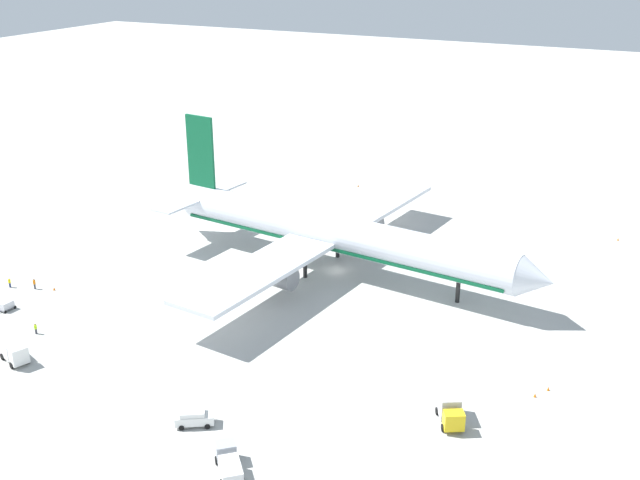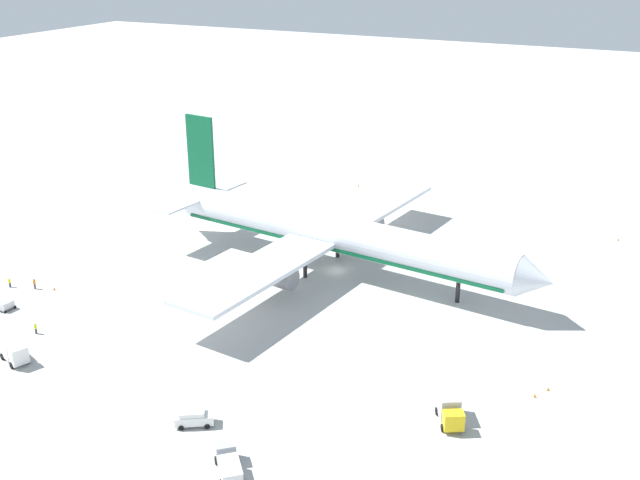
{
  "view_description": "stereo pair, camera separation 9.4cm",
  "coord_description": "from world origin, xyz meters",
  "px_view_note": "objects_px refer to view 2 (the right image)",
  "views": [
    {
      "loc": [
        50.14,
        -109.03,
        53.65
      ],
      "look_at": [
        -2.79,
        -1.03,
        5.55
      ],
      "focal_mm": 43.16,
      "sensor_mm": 36.0,
      "label": 1
    },
    {
      "loc": [
        50.22,
        -108.98,
        53.65
      ],
      "look_at": [
        -2.79,
        -1.03,
        5.55
      ],
      "focal_mm": 43.16,
      "sensor_mm": 36.0,
      "label": 2
    }
  ],
  "objects_px": {
    "traffic_cone_1": "(618,239)",
    "traffic_cone_3": "(54,289)",
    "airliner": "(331,233)",
    "ground_worker_2": "(36,328)",
    "service_truck_0": "(14,351)",
    "ground_worker_1": "(10,283)",
    "traffic_cone_4": "(358,186)",
    "service_van": "(194,417)",
    "service_truck_2": "(229,463)",
    "traffic_cone_2": "(548,389)",
    "baggage_cart_0": "(7,305)",
    "ground_worker_0": "(34,284)",
    "service_truck_3": "(450,409)",
    "traffic_cone_0": "(535,395)"
  },
  "relations": [
    {
      "from": "traffic_cone_1",
      "to": "traffic_cone_3",
      "type": "distance_m",
      "value": 101.33
    },
    {
      "from": "airliner",
      "to": "ground_worker_2",
      "type": "xyz_separation_m",
      "value": [
        -28.31,
        -39.42,
        -5.82
      ]
    },
    {
      "from": "service_truck_0",
      "to": "traffic_cone_1",
      "type": "xyz_separation_m",
      "value": [
        67.95,
        82.03,
        -1.25
      ]
    },
    {
      "from": "service_truck_0",
      "to": "ground_worker_1",
      "type": "bearing_deg",
      "value": 138.14
    },
    {
      "from": "ground_worker_2",
      "to": "traffic_cone_4",
      "type": "xyz_separation_m",
      "value": [
        14.13,
        83.88,
        -0.56
      ]
    },
    {
      "from": "service_truck_0",
      "to": "service_van",
      "type": "relative_size",
      "value": 1.12
    },
    {
      "from": "service_truck_2",
      "to": "traffic_cone_2",
      "type": "height_order",
      "value": "service_truck_2"
    },
    {
      "from": "traffic_cone_1",
      "to": "traffic_cone_2",
      "type": "relative_size",
      "value": 1.0
    },
    {
      "from": "traffic_cone_1",
      "to": "baggage_cart_0",
      "type": "bearing_deg",
      "value": -138.53
    },
    {
      "from": "ground_worker_0",
      "to": "ground_worker_2",
      "type": "relative_size",
      "value": 1.08
    },
    {
      "from": "airliner",
      "to": "ground_worker_2",
      "type": "distance_m",
      "value": 48.88
    },
    {
      "from": "traffic_cone_1",
      "to": "traffic_cone_2",
      "type": "height_order",
      "value": "same"
    },
    {
      "from": "service_truck_0",
      "to": "ground_worker_0",
      "type": "relative_size",
      "value": 3.04
    },
    {
      "from": "traffic_cone_1",
      "to": "service_truck_3",
      "type": "bearing_deg",
      "value": -99.18
    },
    {
      "from": "service_truck_3",
      "to": "traffic_cone_3",
      "type": "bearing_deg",
      "value": 174.5
    },
    {
      "from": "ground_worker_2",
      "to": "traffic_cone_1",
      "type": "relative_size",
      "value": 2.99
    },
    {
      "from": "service_truck_3",
      "to": "baggage_cart_0",
      "type": "distance_m",
      "value": 69.58
    },
    {
      "from": "service_truck_2",
      "to": "baggage_cart_0",
      "type": "bearing_deg",
      "value": 161.07
    },
    {
      "from": "ground_worker_0",
      "to": "traffic_cone_2",
      "type": "distance_m",
      "value": 80.78
    },
    {
      "from": "service_van",
      "to": "traffic_cone_0",
      "type": "relative_size",
      "value": 8.79
    },
    {
      "from": "service_truck_2",
      "to": "service_van",
      "type": "height_order",
      "value": "service_truck_2"
    },
    {
      "from": "service_truck_2",
      "to": "ground_worker_1",
      "type": "height_order",
      "value": "service_truck_2"
    },
    {
      "from": "airliner",
      "to": "ground_worker_1",
      "type": "relative_size",
      "value": 45.97
    },
    {
      "from": "service_van",
      "to": "service_truck_0",
      "type": "bearing_deg",
      "value": 177.38
    },
    {
      "from": "service_truck_2",
      "to": "traffic_cone_3",
      "type": "bearing_deg",
      "value": 152.45
    },
    {
      "from": "service_van",
      "to": "traffic_cone_4",
      "type": "height_order",
      "value": "service_van"
    },
    {
      "from": "baggage_cart_0",
      "to": "ground_worker_1",
      "type": "height_order",
      "value": "ground_worker_1"
    },
    {
      "from": "service_truck_2",
      "to": "service_truck_3",
      "type": "distance_m",
      "value": 26.7
    },
    {
      "from": "ground_worker_2",
      "to": "traffic_cone_1",
      "type": "height_order",
      "value": "ground_worker_2"
    },
    {
      "from": "service_truck_0",
      "to": "traffic_cone_0",
      "type": "bearing_deg",
      "value": 18.86
    },
    {
      "from": "service_truck_2",
      "to": "ground_worker_0",
      "type": "height_order",
      "value": "service_truck_2"
    },
    {
      "from": "baggage_cart_0",
      "to": "traffic_cone_1",
      "type": "xyz_separation_m",
      "value": [
        80.79,
        71.39,
        -0.48
      ]
    },
    {
      "from": "airliner",
      "to": "ground_worker_0",
      "type": "relative_size",
      "value": 41.95
    },
    {
      "from": "traffic_cone_4",
      "to": "baggage_cart_0",
      "type": "bearing_deg",
      "value": -106.54
    },
    {
      "from": "airliner",
      "to": "traffic_cone_2",
      "type": "bearing_deg",
      "value": -28.36
    },
    {
      "from": "traffic_cone_4",
      "to": "traffic_cone_0",
      "type": "bearing_deg",
      "value": -51.94
    },
    {
      "from": "service_van",
      "to": "service_truck_3",
      "type": "bearing_deg",
      "value": 27.51
    },
    {
      "from": "airliner",
      "to": "service_truck_3",
      "type": "relative_size",
      "value": 13.04
    },
    {
      "from": "ground_worker_0",
      "to": "ground_worker_1",
      "type": "bearing_deg",
      "value": -162.33
    },
    {
      "from": "traffic_cone_4",
      "to": "ground_worker_0",
      "type": "bearing_deg",
      "value": -109.34
    },
    {
      "from": "service_truck_0",
      "to": "service_truck_2",
      "type": "xyz_separation_m",
      "value": [
        38.4,
        -6.93,
        -0.26
      ]
    },
    {
      "from": "service_truck_0",
      "to": "baggage_cart_0",
      "type": "xyz_separation_m",
      "value": [
        -12.84,
        10.64,
        -0.77
      ]
    },
    {
      "from": "service_truck_2",
      "to": "traffic_cone_4",
      "type": "distance_m",
      "value": 101.53
    },
    {
      "from": "traffic_cone_2",
      "to": "traffic_cone_3",
      "type": "xyz_separation_m",
      "value": [
        -77.4,
        -5.26,
        0.0
      ]
    },
    {
      "from": "airliner",
      "to": "traffic_cone_1",
      "type": "bearing_deg",
      "value": 39.81
    },
    {
      "from": "ground_worker_0",
      "to": "service_truck_2",
      "type": "bearing_deg",
      "value": -25.26
    },
    {
      "from": "ground_worker_2",
      "to": "traffic_cone_2",
      "type": "bearing_deg",
      "value": 14.12
    },
    {
      "from": "airliner",
      "to": "traffic_cone_1",
      "type": "height_order",
      "value": "airliner"
    },
    {
      "from": "traffic_cone_0",
      "to": "traffic_cone_2",
      "type": "bearing_deg",
      "value": 61.32
    },
    {
      "from": "service_truck_0",
      "to": "traffic_cone_0",
      "type": "height_order",
      "value": "service_truck_0"
    }
  ]
}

